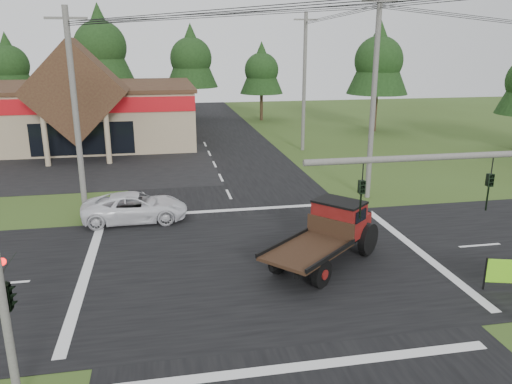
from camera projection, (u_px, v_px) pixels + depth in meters
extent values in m
plane|color=#374D1B|center=(261.00, 263.00, 20.59)|extent=(120.00, 120.00, 0.00)
cube|color=black|center=(261.00, 263.00, 20.59)|extent=(12.00, 120.00, 0.02)
cube|color=black|center=(261.00, 263.00, 20.59)|extent=(120.00, 12.00, 0.02)
cube|color=black|center=(20.00, 170.00, 36.00)|extent=(28.00, 14.00, 0.02)
cube|color=tan|center=(24.00, 115.00, 45.30)|extent=(30.00, 15.00, 5.00)
cube|color=#3C2118|center=(21.00, 87.00, 44.57)|extent=(30.40, 15.40, 0.30)
cube|color=#3C2118|center=(76.00, 91.00, 37.56)|extent=(7.78, 4.00, 7.78)
cylinder|color=tan|center=(45.00, 140.00, 36.51)|extent=(0.40, 0.40, 4.00)
cylinder|color=tan|center=(107.00, 138.00, 37.29)|extent=(0.40, 0.40, 4.00)
cube|color=black|center=(83.00, 139.00, 39.57)|extent=(8.00, 0.08, 2.60)
cylinder|color=#595651|center=(458.00, 156.00, 12.45)|extent=(8.00, 0.16, 0.16)
imported|color=black|center=(489.00, 192.00, 12.91)|extent=(0.16, 0.20, 1.00)
imported|color=black|center=(361.00, 200.00, 12.29)|extent=(0.16, 0.20, 1.00)
cylinder|color=#595651|center=(8.00, 335.00, 11.57)|extent=(0.20, 0.20, 4.40)
imported|color=black|center=(1.00, 273.00, 11.33)|extent=(0.53, 2.48, 1.00)
sphere|color=#FF0C0C|center=(2.00, 262.00, 11.41)|extent=(0.18, 0.18, 0.18)
cylinder|color=#595651|center=(76.00, 115.00, 25.22)|extent=(0.30, 0.30, 10.50)
cube|color=#595651|center=(66.00, 18.00, 23.90)|extent=(2.00, 0.12, 0.12)
cylinder|color=#595651|center=(373.00, 99.00, 27.93)|extent=(0.30, 0.30, 11.50)
cube|color=#595651|center=(380.00, 1.00, 26.46)|extent=(2.00, 0.12, 0.12)
cylinder|color=#595651|center=(304.00, 83.00, 41.16)|extent=(0.30, 0.30, 11.20)
cube|color=#595651|center=(306.00, 19.00, 39.74)|extent=(2.00, 0.12, 0.12)
cylinder|color=#332316|center=(14.00, 109.00, 56.10)|extent=(0.36, 0.36, 3.50)
cone|color=black|center=(8.00, 62.00, 54.67)|extent=(5.60, 5.60, 6.60)
sphere|color=black|center=(8.00, 65.00, 54.76)|extent=(4.40, 4.40, 4.40)
cylinder|color=#332316|center=(105.00, 103.00, 56.79)|extent=(0.36, 0.36, 4.55)
cone|color=black|center=(100.00, 43.00, 54.93)|extent=(7.28, 7.28, 8.58)
sphere|color=black|center=(100.00, 47.00, 55.04)|extent=(5.72, 5.72, 5.72)
cylinder|color=#332316|center=(193.00, 103.00, 59.62)|extent=(0.36, 0.36, 3.85)
cone|color=black|center=(191.00, 55.00, 58.04)|extent=(6.16, 6.16, 7.26)
sphere|color=black|center=(191.00, 58.00, 58.14)|extent=(4.84, 4.84, 4.84)
cylinder|color=#332316|center=(261.00, 107.00, 59.26)|extent=(0.36, 0.36, 3.15)
cone|color=black|center=(262.00, 68.00, 57.97)|extent=(5.04, 5.04, 5.94)
sphere|color=black|center=(262.00, 70.00, 58.05)|extent=(3.96, 3.96, 3.96)
cylinder|color=#332316|center=(375.00, 113.00, 51.52)|extent=(0.36, 0.36, 3.85)
cone|color=black|center=(379.00, 57.00, 49.94)|extent=(6.16, 6.16, 7.26)
sphere|color=black|center=(379.00, 60.00, 50.04)|extent=(4.84, 4.84, 4.84)
imported|color=silver|center=(135.00, 207.00, 25.38)|extent=(5.27, 2.48, 1.46)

